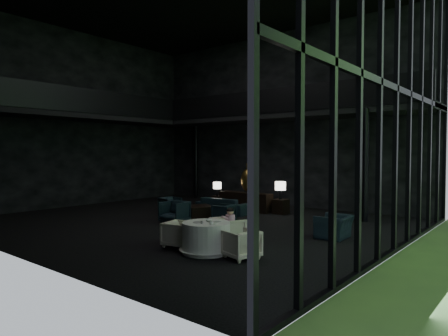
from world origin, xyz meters
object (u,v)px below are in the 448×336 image
Objects in this scene: window_armchair at (334,224)px; dining_chair_west at (179,234)px; lounge_armchair_east at (224,213)px; console at (245,202)px; dining_chair_north at (228,229)px; side_table_right at (281,207)px; child at (230,218)px; dining_table at (206,239)px; bronze_urn at (249,180)px; coffee_table at (199,212)px; lounge_armchair_south at (174,210)px; sofa at (223,202)px; table_lamp_left at (217,186)px; lounge_armchair_west at (170,205)px; side_table_left at (219,201)px; table_lamp_right at (280,187)px; dining_chair_east at (241,243)px.

window_armchair is 4.46m from dining_chair_west.
console is at bearing -165.66° from lounge_armchair_east.
console is 6.23m from dining_chair_north.
child reaches higher than side_table_right.
side_table_right is 6.78m from dining_table.
dining_table is (-1.75, -3.57, -0.09)m from window_armchair.
coffee_table is (-0.31, -2.77, -1.08)m from bronze_urn.
lounge_armchair_south is 4.30m from dining_table.
sofa is at bearing -24.90° from dining_chair_north.
table_lamp_left is 0.90× the size of lounge_armchair_west.
window_armchair reaches higher than side_table_left.
table_lamp_left reaches higher than console.
sofa is 1.71× the size of dining_table.
sofa reaches higher than side_table_right.
bronze_urn is at bearing -58.70° from child.
sofa is 5.45m from dining_chair_north.
console is 6.78m from dining_chair_west.
window_armchair reaches higher than lounge_armchair_east.
dining_chair_north is at bearing -107.23° from lounge_armchair_west.
lounge_armchair_west is (-3.43, -2.81, 0.06)m from side_table_right.
dining_chair_north is at bearing -39.25° from window_armchair.
child is at bearing 176.03° from dining_chair_north.
lounge_armchair_east is (2.84, -0.08, -0.04)m from lounge_armchair_west.
lounge_armchair_west is 0.52× the size of dining_table.
dining_table is at bearing -40.18° from lounge_armchair_south.
bronze_urn is at bearing 117.47° from dining_table.
child is (1.81, -5.54, -0.37)m from table_lamp_right.
dining_chair_east is (3.39, -3.53, 0.04)m from lounge_armchair_east.
bronze_urn is 7.46m from dining_table.
lounge_armchair_west is at bearing -122.84° from bronze_urn.
dining_chair_west is at bearing 75.71° from dining_chair_north.
dining_chair_east is (0.98, 0.12, 0.02)m from dining_table.
dining_chair_north is at bearing -47.67° from table_lamp_left.
console is at bearing -1.71° from table_lamp_left.
window_armchair is 3.16m from child.
lounge_armchair_east is (-0.60, -2.89, 0.02)m from side_table_right.
dining_chair_north is at bearing -48.14° from side_table_left.
side_table_left is 0.54× the size of window_armchair.
table_lamp_left is 1.01× the size of lounge_armchair_east.
side_table_left is 3.31m from table_lamp_right.
dining_chair_west is (1.46, -3.63, 0.03)m from lounge_armchair_east.
table_lamp_left is at bearing -23.17° from dining_chair_north.
console is 1.82× the size of dining_table.
lounge_armchair_east is 0.65× the size of window_armchair.
bronze_urn is 3.24m from lounge_armchair_east.
bronze_urn is 6.59m from child.
console is 1.70m from table_lamp_left.
side_table_left is (-1.60, 0.14, -0.13)m from console.
console is 4.18× the size of side_table_right.
dining_chair_east is at bearing 165.37° from dining_chair_north.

